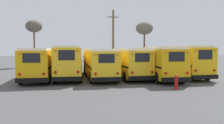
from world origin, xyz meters
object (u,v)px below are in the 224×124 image
school_bus_2 (98,62)px  school_bus_4 (155,61)px  school_bus_5 (177,60)px  school_bus_0 (40,62)px  school_bus_3 (125,61)px  bare_tree_0 (34,27)px  bare_tree_1 (144,29)px  school_bus_1 (70,60)px  fire_hydrant (176,82)px  utility_pole (113,38)px

school_bus_2 → school_bus_4: 5.90m
school_bus_2 → school_bus_5: size_ratio=1.05×
school_bus_0 → school_bus_3: (8.65, 0.25, -0.01)m
school_bus_0 → school_bus_5: (14.41, -0.12, 0.13)m
school_bus_0 → school_bus_2: school_bus_0 is taller
school_bus_0 → bare_tree_0: bare_tree_0 is taller
school_bus_0 → school_bus_2: 5.77m
school_bus_3 → bare_tree_1: (7.86, 17.08, 5.19)m
school_bus_4 → school_bus_5: size_ratio=1.05×
school_bus_1 → school_bus_2: 2.96m
bare_tree_0 → bare_tree_1: bearing=4.4°
school_bus_2 → school_bus_5: (8.65, -0.24, 0.17)m
school_bus_0 → school_bus_4: 11.58m
school_bus_4 → fire_hydrant: 6.70m
utility_pole → school_bus_0: bearing=-127.1°
school_bus_5 → bare_tree_1: bearing=83.2°
school_bus_0 → school_bus_5: size_ratio=0.95×
school_bus_3 → bare_tree_0: size_ratio=1.38×
school_bus_0 → school_bus_1: (2.88, 0.74, 0.13)m
school_bus_0 → school_bus_2: bearing=1.1°
school_bus_2 → bare_tree_0: (-8.96, 15.68, 5.05)m
school_bus_2 → bare_tree_1: (10.74, 17.22, 5.22)m
school_bus_3 → school_bus_4: (2.88, -1.39, 0.07)m
bare_tree_1 → fire_hydrant: size_ratio=7.86×
school_bus_4 → school_bus_0: bearing=174.4°
school_bus_1 → school_bus_5: size_ratio=1.05×
utility_pole → school_bus_4: bearing=-82.4°
school_bus_2 → school_bus_5: 8.65m
bare_tree_0 → bare_tree_1: (19.70, 1.53, 0.17)m
school_bus_4 → school_bus_5: (2.88, 1.01, 0.07)m
school_bus_1 → bare_tree_0: size_ratio=1.41×
school_bus_0 → school_bus_1: 2.98m
school_bus_0 → school_bus_1: school_bus_1 is taller
school_bus_4 → school_bus_5: 3.06m
fire_hydrant → school_bus_4: bearing=82.1°
school_bus_0 → bare_tree_0: (-3.19, 15.80, 5.01)m
school_bus_3 → bare_tree_0: bare_tree_0 is taller
school_bus_2 → school_bus_3: 2.89m
fire_hydrant → school_bus_1: bearing=132.6°
school_bus_4 → bare_tree_1: (4.98, 18.47, 5.12)m
school_bus_5 → utility_pole: 14.06m
school_bus_4 → bare_tree_0: size_ratio=1.40×
school_bus_3 → fire_hydrant: bearing=-76.0°
utility_pole → bare_tree_1: bearing=33.7°
school_bus_3 → school_bus_5: (5.76, -0.37, 0.14)m
school_bus_0 → school_bus_4: size_ratio=0.91×
utility_pole → bare_tree_1: utility_pole is taller
utility_pole → fire_hydrant: 20.89m
school_bus_1 → utility_pole: utility_pole is taller
utility_pole → school_bus_1: bearing=-119.4°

